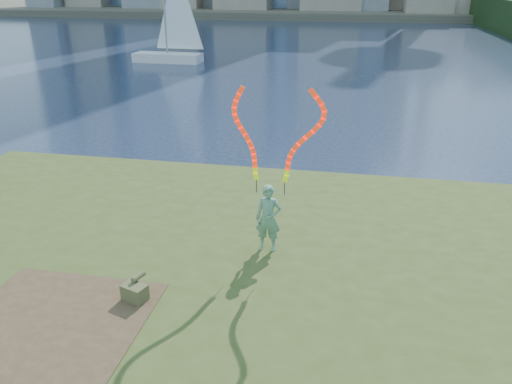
# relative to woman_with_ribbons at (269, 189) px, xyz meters

# --- Properties ---
(ground) EXTENTS (320.00, 320.00, 0.00)m
(ground) POSITION_rel_woman_with_ribbons_xyz_m (-1.10, -0.10, -2.23)
(ground) COLOR #17233B
(ground) RESTS_ON ground
(grassy_knoll) EXTENTS (20.00, 18.00, 0.80)m
(grassy_knoll) POSITION_rel_woman_with_ribbons_xyz_m (-1.10, -2.40, -1.89)
(grassy_knoll) COLOR #3A4A1A
(grassy_knoll) RESTS_ON ground
(dirt_patch) EXTENTS (3.20, 3.00, 0.02)m
(dirt_patch) POSITION_rel_woman_with_ribbons_xyz_m (-3.30, -3.30, -1.42)
(dirt_patch) COLOR #47331E
(dirt_patch) RESTS_ON grassy_knoll
(far_shore) EXTENTS (320.00, 40.00, 1.20)m
(far_shore) POSITION_rel_woman_with_ribbons_xyz_m (-1.10, 94.90, -1.63)
(far_shore) COLOR #484335
(far_shore) RESTS_ON ground
(woman_with_ribbons) EXTENTS (2.01, 0.37, 3.92)m
(woman_with_ribbons) POSITION_rel_woman_with_ribbons_xyz_m (0.00, 0.00, 0.00)
(woman_with_ribbons) COLOR #14692B
(woman_with_ribbons) RESTS_ON grassy_knoll
(canvas_bag) EXTENTS (0.53, 0.59, 0.43)m
(canvas_bag) POSITION_rel_woman_with_ribbons_xyz_m (-2.13, -2.38, -1.26)
(canvas_bag) COLOR #494629
(canvas_bag) RESTS_ON grassy_knoll
(sailboat) EXTENTS (5.98, 2.04, 9.03)m
(sailboat) POSITION_rel_woman_with_ribbons_xyz_m (-13.19, 30.27, -0.68)
(sailboat) COLOR white
(sailboat) RESTS_ON ground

